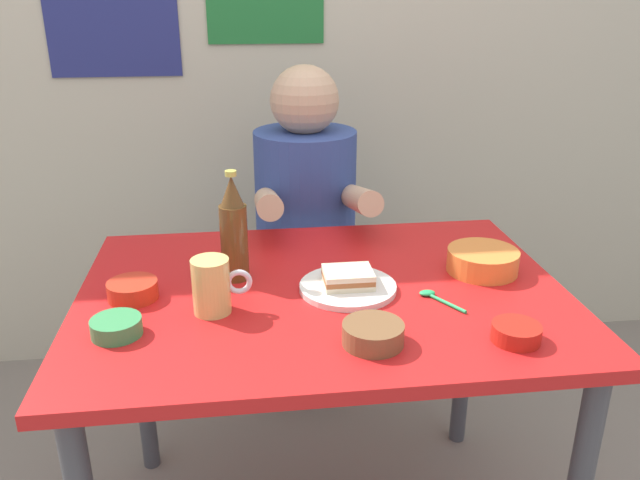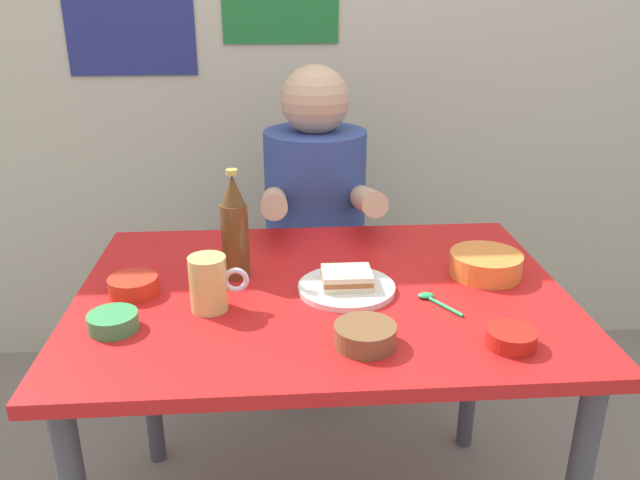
{
  "view_description": "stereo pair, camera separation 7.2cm",
  "coord_description": "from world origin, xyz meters",
  "px_view_note": "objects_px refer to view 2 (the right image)",
  "views": [
    {
      "loc": [
        -0.17,
        -1.29,
        1.38
      ],
      "look_at": [
        0.0,
        0.05,
        0.84
      ],
      "focal_mm": 35.68,
      "sensor_mm": 36.0,
      "label": 1
    },
    {
      "loc": [
        -0.1,
        -1.3,
        1.38
      ],
      "look_at": [
        0.0,
        0.05,
        0.84
      ],
      "focal_mm": 35.68,
      "sensor_mm": 36.0,
      "label": 2
    }
  ],
  "objects_px": {
    "beer_bottle": "(235,229)",
    "sauce_bowl_chili": "(133,285)",
    "sandwich": "(347,278)",
    "dining_table": "(322,325)",
    "plate_orange": "(346,288)",
    "person_seated": "(315,196)",
    "beer_mug": "(210,283)",
    "stool": "(315,311)"
  },
  "relations": [
    {
      "from": "beer_mug",
      "to": "person_seated",
      "type": "bearing_deg",
      "value": 68.94
    },
    {
      "from": "person_seated",
      "to": "plate_orange",
      "type": "relative_size",
      "value": 3.27
    },
    {
      "from": "stool",
      "to": "sauce_bowl_chili",
      "type": "distance_m",
      "value": 0.87
    },
    {
      "from": "dining_table",
      "to": "sauce_bowl_chili",
      "type": "xyz_separation_m",
      "value": [
        -0.42,
        0.01,
        0.12
      ]
    },
    {
      "from": "stool",
      "to": "beer_mug",
      "type": "bearing_deg",
      "value": -110.76
    },
    {
      "from": "dining_table",
      "to": "plate_orange",
      "type": "height_order",
      "value": "plate_orange"
    },
    {
      "from": "sauce_bowl_chili",
      "to": "sandwich",
      "type": "bearing_deg",
      "value": -2.36
    },
    {
      "from": "sauce_bowl_chili",
      "to": "stool",
      "type": "bearing_deg",
      "value": 54.37
    },
    {
      "from": "person_seated",
      "to": "beer_bottle",
      "type": "distance_m",
      "value": 0.59
    },
    {
      "from": "beer_mug",
      "to": "sauce_bowl_chili",
      "type": "bearing_deg",
      "value": 154.6
    },
    {
      "from": "dining_table",
      "to": "sauce_bowl_chili",
      "type": "bearing_deg",
      "value": 179.29
    },
    {
      "from": "plate_orange",
      "to": "sandwich",
      "type": "bearing_deg",
      "value": 0.0
    },
    {
      "from": "sandwich",
      "to": "beer_bottle",
      "type": "bearing_deg",
      "value": 158.72
    },
    {
      "from": "sandwich",
      "to": "person_seated",
      "type": "bearing_deg",
      "value": 92.64
    },
    {
      "from": "beer_bottle",
      "to": "person_seated",
      "type": "bearing_deg",
      "value": 67.46
    },
    {
      "from": "sandwich",
      "to": "sauce_bowl_chili",
      "type": "height_order",
      "value": "sandwich"
    },
    {
      "from": "beer_mug",
      "to": "beer_bottle",
      "type": "bearing_deg",
      "value": 73.98
    },
    {
      "from": "beer_mug",
      "to": "sauce_bowl_chili",
      "type": "height_order",
      "value": "beer_mug"
    },
    {
      "from": "beer_mug",
      "to": "beer_bottle",
      "type": "relative_size",
      "value": 0.48
    },
    {
      "from": "stool",
      "to": "plate_orange",
      "type": "relative_size",
      "value": 2.05
    },
    {
      "from": "person_seated",
      "to": "sauce_bowl_chili",
      "type": "bearing_deg",
      "value": -126.13
    },
    {
      "from": "sauce_bowl_chili",
      "to": "beer_mug",
      "type": "bearing_deg",
      "value": -25.4
    },
    {
      "from": "beer_bottle",
      "to": "sauce_bowl_chili",
      "type": "height_order",
      "value": "beer_bottle"
    },
    {
      "from": "stool",
      "to": "beer_mug",
      "type": "relative_size",
      "value": 3.57
    },
    {
      "from": "dining_table",
      "to": "stool",
      "type": "relative_size",
      "value": 2.44
    },
    {
      "from": "beer_bottle",
      "to": "sauce_bowl_chili",
      "type": "bearing_deg",
      "value": -160.87
    },
    {
      "from": "stool",
      "to": "plate_orange",
      "type": "height_order",
      "value": "plate_orange"
    },
    {
      "from": "dining_table",
      "to": "beer_bottle",
      "type": "xyz_separation_m",
      "value": [
        -0.2,
        0.08,
        0.21
      ]
    },
    {
      "from": "beer_bottle",
      "to": "sauce_bowl_chili",
      "type": "distance_m",
      "value": 0.26
    },
    {
      "from": "beer_mug",
      "to": "sandwich",
      "type": "bearing_deg",
      "value": 12.35
    },
    {
      "from": "stool",
      "to": "beer_bottle",
      "type": "bearing_deg",
      "value": -112.12
    },
    {
      "from": "dining_table",
      "to": "person_seated",
      "type": "relative_size",
      "value": 1.53
    },
    {
      "from": "beer_mug",
      "to": "sauce_bowl_chili",
      "type": "relative_size",
      "value": 1.15
    },
    {
      "from": "dining_table",
      "to": "stool",
      "type": "xyz_separation_m",
      "value": [
        0.03,
        0.63,
        -0.3
      ]
    },
    {
      "from": "beer_bottle",
      "to": "plate_orange",
      "type": "bearing_deg",
      "value": -21.28
    },
    {
      "from": "person_seated",
      "to": "sandwich",
      "type": "height_order",
      "value": "person_seated"
    },
    {
      "from": "person_seated",
      "to": "sandwich",
      "type": "relative_size",
      "value": 6.54
    },
    {
      "from": "stool",
      "to": "sandwich",
      "type": "distance_m",
      "value": 0.77
    },
    {
      "from": "beer_bottle",
      "to": "stool",
      "type": "bearing_deg",
      "value": 67.88
    },
    {
      "from": "person_seated",
      "to": "plate_orange",
      "type": "xyz_separation_m",
      "value": [
        0.03,
        -0.63,
        -0.02
      ]
    },
    {
      "from": "person_seated",
      "to": "sauce_bowl_chili",
      "type": "height_order",
      "value": "person_seated"
    },
    {
      "from": "dining_table",
      "to": "sandwich",
      "type": "bearing_deg",
      "value": -14.57
    }
  ]
}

